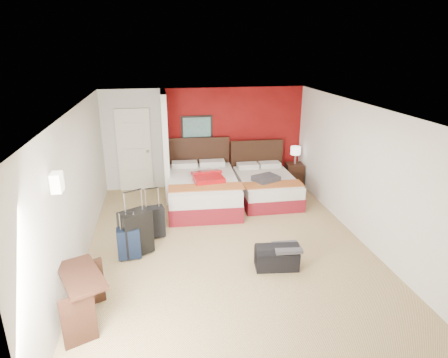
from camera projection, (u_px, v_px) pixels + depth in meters
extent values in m
plane|color=tan|center=(227.00, 245.00, 7.06)|extent=(6.50, 6.50, 0.00)
cube|color=silver|center=(205.00, 138.00, 9.67)|extent=(5.00, 0.04, 2.50)
cube|color=silver|center=(77.00, 189.00, 6.25)|extent=(0.04, 6.50, 2.50)
cube|color=black|center=(197.00, 127.00, 9.48)|extent=(0.78, 0.03, 0.58)
cube|color=white|center=(57.00, 182.00, 4.66)|extent=(0.12, 0.20, 0.24)
cube|color=maroon|center=(234.00, 137.00, 9.77)|extent=(3.50, 0.04, 2.50)
cube|color=silver|center=(165.00, 146.00, 8.91)|extent=(0.12, 1.20, 2.50)
cube|color=silver|center=(135.00, 150.00, 9.42)|extent=(0.82, 0.06, 2.05)
cube|color=white|center=(203.00, 191.00, 8.72)|extent=(1.64, 2.27, 0.66)
cube|color=white|center=(266.00, 188.00, 9.07)|extent=(1.30, 1.85, 0.55)
cube|color=#A70E13|center=(208.00, 176.00, 8.51)|extent=(0.74, 0.95, 0.11)
cube|color=#39393E|center=(266.00, 179.00, 8.66)|extent=(0.66, 0.60, 0.13)
cube|color=black|center=(294.00, 175.00, 9.92)|extent=(0.46, 0.46, 0.59)
cylinder|color=silver|center=(295.00, 155.00, 9.75)|extent=(0.30, 0.30, 0.45)
cube|color=black|center=(136.00, 234.00, 6.63)|extent=(0.61, 0.53, 0.78)
cube|color=black|center=(154.00, 223.00, 7.24)|extent=(0.44, 0.32, 0.58)
cube|color=black|center=(129.00, 244.00, 6.52)|extent=(0.40, 0.27, 0.53)
cube|color=black|center=(277.00, 258.00, 6.29)|extent=(0.73, 0.45, 0.35)
cube|color=#3E3D42|center=(287.00, 247.00, 6.19)|extent=(0.45, 0.38, 0.06)
cube|color=black|center=(84.00, 299.00, 4.96)|extent=(0.77, 1.01, 0.75)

